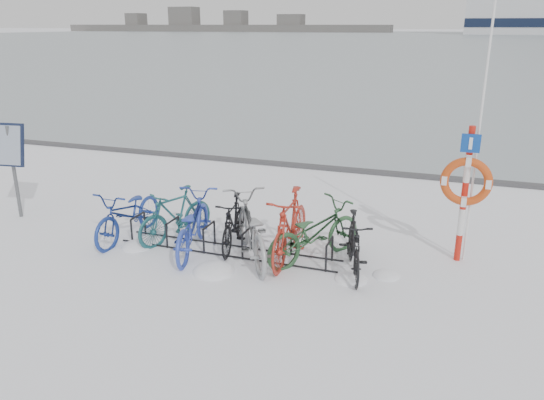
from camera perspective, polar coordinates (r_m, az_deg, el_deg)
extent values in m
plane|color=white|center=(9.34, -4.73, -5.51)|extent=(900.00, 900.00, 0.00)
cube|color=#97A3AB|center=(162.86, 18.81, 16.14)|extent=(400.00, 298.00, 0.02)
cube|color=#3F3F42|center=(14.61, 4.65, 3.56)|extent=(400.00, 0.25, 0.10)
cylinder|color=black|center=(9.91, -14.87, -3.28)|extent=(0.04, 0.04, 0.44)
cylinder|color=black|center=(10.25, -13.51, -2.44)|extent=(0.04, 0.04, 0.44)
cylinder|color=black|center=(10.00, -14.28, -1.67)|extent=(0.04, 0.44, 0.04)
cylinder|color=black|center=(9.54, -11.26, -3.86)|extent=(0.04, 0.04, 0.44)
cylinder|color=black|center=(9.89, -9.98, -2.96)|extent=(0.04, 0.04, 0.44)
cylinder|color=black|center=(9.63, -10.69, -2.18)|extent=(0.04, 0.44, 0.04)
cylinder|color=black|center=(9.21, -7.37, -4.46)|extent=(0.04, 0.04, 0.44)
cylinder|color=black|center=(9.58, -6.20, -3.50)|extent=(0.04, 0.04, 0.44)
cylinder|color=black|center=(9.31, -6.83, -2.72)|extent=(0.04, 0.44, 0.04)
cylinder|color=black|center=(8.93, -3.21, -5.08)|extent=(0.04, 0.04, 0.44)
cylinder|color=black|center=(9.31, -2.18, -4.07)|extent=(0.04, 0.04, 0.44)
cylinder|color=black|center=(9.03, -2.71, -3.28)|extent=(0.04, 0.44, 0.04)
cylinder|color=black|center=(8.70, 1.20, -5.72)|extent=(0.04, 0.04, 0.44)
cylinder|color=black|center=(9.09, 2.06, -4.64)|extent=(0.04, 0.04, 0.44)
cylinder|color=black|center=(8.81, 1.65, -3.86)|extent=(0.04, 0.44, 0.04)
cylinder|color=black|center=(8.53, 5.83, -6.34)|extent=(0.04, 0.04, 0.44)
cylinder|color=black|center=(8.92, 6.50, -5.21)|extent=(0.04, 0.04, 0.44)
cylinder|color=black|center=(8.63, 6.22, -4.43)|extent=(0.04, 0.44, 0.04)
cylinder|color=black|center=(9.15, -5.29, -5.92)|extent=(4.00, 0.03, 0.03)
cylinder|color=black|center=(9.51, -4.19, -4.90)|extent=(4.00, 0.03, 0.03)
cylinder|color=#595B5E|center=(11.86, -25.97, 2.68)|extent=(0.07, 0.07, 1.88)
cube|color=black|center=(11.71, -26.46, 5.34)|extent=(0.67, 0.32, 0.85)
cube|color=#8C99AD|center=(11.69, -26.60, 5.30)|extent=(0.60, 0.24, 0.76)
cylinder|color=red|center=(9.42, 19.38, -4.82)|extent=(0.10, 0.10, 0.46)
cylinder|color=silver|center=(9.26, 19.68, -2.23)|extent=(0.10, 0.10, 0.46)
cylinder|color=red|center=(9.12, 19.98, 0.45)|extent=(0.10, 0.10, 0.46)
cylinder|color=silver|center=(9.00, 20.29, 3.21)|extent=(0.10, 0.10, 0.46)
cylinder|color=red|center=(8.90, 20.62, 6.03)|extent=(0.10, 0.10, 0.46)
torus|color=#C04112|center=(8.96, 20.16, 1.86)|extent=(0.80, 0.13, 0.80)
cube|color=#0D3A94|center=(8.83, 20.60, 5.74)|extent=(0.29, 0.03, 0.29)
cylinder|color=silver|center=(8.95, 21.29, 6.15)|extent=(0.04, 0.04, 4.14)
cube|color=#4C4C4C|center=(294.90, -5.76, 17.91)|extent=(180.00, 12.00, 3.50)
cube|color=#4C4C4C|center=(308.67, -11.12, 18.39)|extent=(24.00, 10.00, 8.00)
cube|color=#4C4C4C|center=(283.64, 0.04, 18.64)|extent=(20.00, 10.00, 6.00)
imported|color=navy|center=(10.07, -15.15, -1.23)|extent=(0.74, 1.94, 1.01)
imported|color=#1C5359|center=(9.81, -10.34, -1.40)|extent=(1.06, 1.73, 1.01)
imported|color=#2C42AD|center=(9.25, -8.62, -2.40)|extent=(1.11, 2.09, 1.04)
imported|color=black|center=(9.36, -4.16, -2.26)|extent=(0.70, 1.65, 0.96)
imported|color=gray|center=(8.85, -2.34, -2.94)|extent=(1.77, 2.19, 1.11)
imported|color=#AC2A1D|center=(8.86, 1.96, -2.63)|extent=(0.61, 2.00, 1.19)
imported|color=#2A5531|center=(8.85, 4.57, -3.25)|extent=(1.67, 2.02, 1.03)
imported|color=black|center=(8.49, 8.82, -4.58)|extent=(0.89, 1.69, 0.98)
ellipsoid|color=white|center=(10.43, -17.62, -3.74)|extent=(0.34, 0.34, 0.12)
ellipsoid|color=white|center=(8.63, -6.27, -7.66)|extent=(0.69, 0.69, 0.24)
ellipsoid|color=white|center=(8.41, 8.50, -8.47)|extent=(0.52, 0.52, 0.18)
ellipsoid|color=white|center=(9.73, 2.10, -4.44)|extent=(0.54, 0.54, 0.19)
ellipsoid|color=white|center=(8.63, 12.17, -7.98)|extent=(0.43, 0.43, 0.15)
ellipsoid|color=white|center=(10.15, -7.83, -3.61)|extent=(0.48, 0.48, 0.17)
ellipsoid|color=white|center=(9.85, -0.40, -4.14)|extent=(0.33, 0.33, 0.11)
ellipsoid|color=white|center=(9.79, -14.32, -4.89)|extent=(0.55, 0.55, 0.19)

